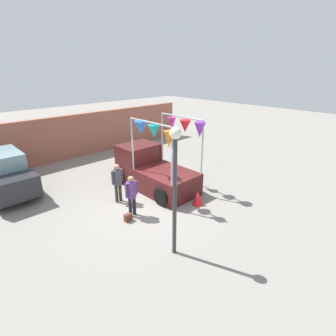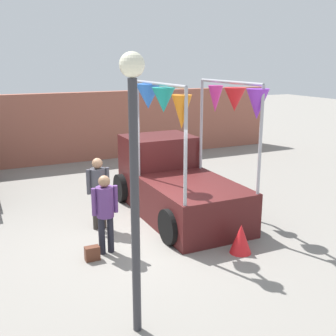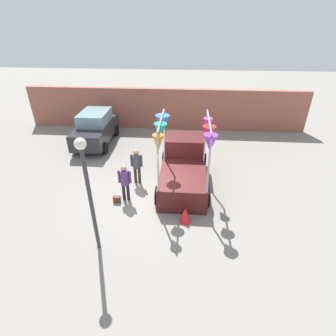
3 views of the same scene
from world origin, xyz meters
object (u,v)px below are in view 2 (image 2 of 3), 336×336
object	(u,v)px
handbag	(92,253)
street_lamp	(134,158)
vendor_truck	(174,178)
person_vendor	(98,187)
folded_kite_bundle_crimson	(241,239)
person_customer	(105,207)

from	to	relation	value
handbag	street_lamp	world-z (taller)	street_lamp
vendor_truck	street_lamp	size ratio (longest dim) A/B	1.04
person_vendor	handbag	distance (m)	1.81
person_vendor	folded_kite_bundle_crimson	world-z (taller)	person_vendor
vendor_truck	person_customer	world-z (taller)	vendor_truck
person_customer	handbag	distance (m)	0.92
vendor_truck	person_vendor	bearing A→B (deg)	-172.70
vendor_truck	street_lamp	distance (m)	5.16
vendor_truck	folded_kite_bundle_crimson	xyz separation A→B (m)	(0.15, -2.70, -0.60)
person_customer	person_vendor	size ratio (longest dim) A/B	0.97
vendor_truck	folded_kite_bundle_crimson	bearing A→B (deg)	-86.85
person_customer	folded_kite_bundle_crimson	size ratio (longest dim) A/B	2.68
person_customer	folded_kite_bundle_crimson	distance (m)	2.77
handbag	vendor_truck	bearing A→B (deg)	33.60
vendor_truck	handbag	size ratio (longest dim) A/B	14.40
person_vendor	folded_kite_bundle_crimson	bearing A→B (deg)	-48.12
street_lamp	folded_kite_bundle_crimson	bearing A→B (deg)	27.31
vendor_truck	handbag	world-z (taller)	vendor_truck
folded_kite_bundle_crimson	person_customer	bearing A→B (deg)	154.53
person_vendor	person_customer	bearing A→B (deg)	-100.51
vendor_truck	folded_kite_bundle_crimson	world-z (taller)	vendor_truck
person_customer	person_vendor	xyz separation A→B (m)	(0.24, 1.28, 0.03)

